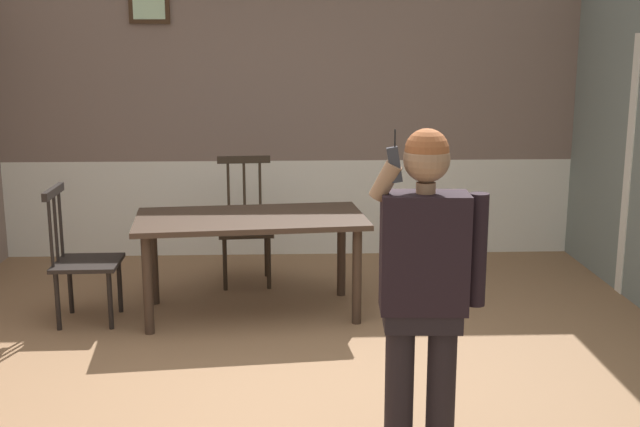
% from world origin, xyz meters
% --- Properties ---
extents(ground_plane, '(6.84, 6.84, 0.00)m').
position_xyz_m(ground_plane, '(0.00, 0.00, 0.00)').
color(ground_plane, '#846042').
extents(room_back_partition, '(5.56, 0.17, 2.87)m').
position_xyz_m(room_back_partition, '(-0.00, 3.11, 1.39)').
color(room_back_partition, '#756056').
rests_on(room_back_partition, ground_plane).
extents(dining_table, '(1.78, 1.04, 0.76)m').
position_xyz_m(dining_table, '(-0.30, 1.33, 0.67)').
color(dining_table, '#38281E').
rests_on(dining_table, ground_plane).
extents(chair_near_window, '(0.47, 0.47, 1.01)m').
position_xyz_m(chair_near_window, '(-1.53, 1.21, 0.48)').
color(chair_near_window, black).
rests_on(chair_near_window, ground_plane).
extents(chair_by_doorway, '(0.49, 0.49, 1.07)m').
position_xyz_m(chair_by_doorway, '(-0.38, 2.16, 0.50)').
color(chair_by_doorway, '#2D2319').
rests_on(chair_by_doorway, ground_plane).
extents(person_figure, '(0.56, 0.24, 1.65)m').
position_xyz_m(person_figure, '(0.62, -0.93, 0.95)').
color(person_figure, black).
rests_on(person_figure, ground_plane).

